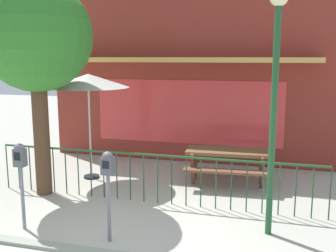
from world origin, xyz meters
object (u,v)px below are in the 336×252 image
Objects in this scene: parking_meter_near at (108,172)px; street_lamp at (275,78)px; picnic_table_left at (227,157)px; street_tree at (36,38)px; parking_meter_far at (20,163)px; patio_umbrella at (88,82)px.

street_lamp is (2.35, 0.93, 1.40)m from parking_meter_near.
picnic_table_left is 1.34× the size of parking_meter_near.
street_tree reaches higher than street_lamp.
picnic_table_left is at bearing 111.97° from street_lamp.
parking_meter_near is 1.54m from parking_meter_far.
street_tree is (-2.18, 1.64, 2.07)m from parking_meter_near.
patio_umbrella is 0.64× the size of street_lamp.
parking_meter_far reaches higher than picnic_table_left.
parking_meter_far is 0.33× the size of street_tree.
patio_umbrella is (-3.13, -0.40, 1.64)m from picnic_table_left.
parking_meter_near is 0.99× the size of parking_meter_far.
street_lamp reaches higher than patio_umbrella.
street_tree is (-3.58, -1.65, 2.56)m from picnic_table_left.
parking_meter_near is at bearing -59.04° from patio_umbrella.
picnic_table_left is 3.60m from parking_meter_near.
picnic_table_left is at bearing 7.29° from patio_umbrella.
street_lamp is (0.95, -2.36, 1.88)m from picnic_table_left.
street_lamp reaches higher than picnic_table_left.
picnic_table_left is 4.70m from street_tree.
picnic_table_left is 3.55m from patio_umbrella.
parking_meter_far is (-1.54, 0.04, 0.02)m from parking_meter_near.
street_tree is at bearing -110.01° from patio_umbrella.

